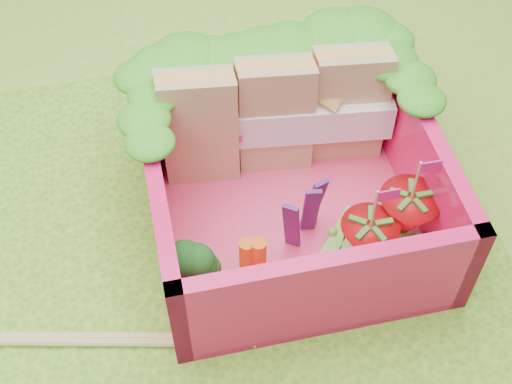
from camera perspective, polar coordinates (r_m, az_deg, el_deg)
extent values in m
plane|color=#72B633|center=(3.45, -2.49, -4.23)|extent=(14.00, 14.00, 0.00)
cube|color=#559E23|center=(3.44, -2.50, -4.09)|extent=(2.60, 2.60, 0.03)
cube|color=#E63A68|center=(3.49, 2.70, -1.86)|extent=(1.30, 1.30, 0.05)
cube|color=#F3145B|center=(3.70, 0.51, 7.94)|extent=(1.30, 0.07, 0.55)
cube|color=#F3145B|center=(2.96, 5.80, -8.24)|extent=(1.30, 0.07, 0.55)
cube|color=#F3145B|center=(3.24, -7.75, -1.04)|extent=(0.07, 1.30, 0.55)
cube|color=#F3145B|center=(3.46, 12.78, 2.42)|extent=(0.07, 1.30, 0.55)
ellipsoid|color=#2D991B|center=(3.40, -7.70, 10.32)|extent=(0.30, 0.30, 0.11)
ellipsoid|color=#2D991B|center=(3.41, -5.59, 10.66)|extent=(0.30, 0.30, 0.11)
ellipsoid|color=#2D991B|center=(3.42, -3.49, 10.98)|extent=(0.30, 0.30, 0.11)
ellipsoid|color=#2D991B|center=(3.44, -1.40, 11.28)|extent=(0.30, 0.30, 0.11)
ellipsoid|color=#2D991B|center=(3.46, 0.68, 11.57)|extent=(0.30, 0.30, 0.11)
ellipsoid|color=#2D991B|center=(3.48, 2.73, 11.84)|extent=(0.30, 0.30, 0.11)
ellipsoid|color=#2D991B|center=(3.51, 4.75, 12.09)|extent=(0.30, 0.30, 0.11)
ellipsoid|color=#2D991B|center=(3.54, 6.74, 12.32)|extent=(0.30, 0.30, 0.11)
ellipsoid|color=#2D991B|center=(3.58, 8.70, 12.53)|extent=(0.30, 0.30, 0.11)
ellipsoid|color=#2D991B|center=(3.05, -8.00, 4.35)|extent=(0.27, 0.27, 0.10)
ellipsoid|color=#2D991B|center=(3.15, -8.33, 6.16)|extent=(0.27, 0.27, 0.10)
ellipsoid|color=#2D991B|center=(3.25, -8.64, 7.85)|extent=(0.27, 0.27, 0.10)
ellipsoid|color=#2D991B|center=(3.36, -8.93, 9.44)|extent=(0.27, 0.27, 0.10)
ellipsoid|color=#2D991B|center=(3.28, 12.61, 7.45)|extent=(0.27, 0.27, 0.10)
ellipsoid|color=#2D991B|center=(3.37, 11.79, 9.08)|extent=(0.27, 0.27, 0.10)
ellipsoid|color=#2D991B|center=(3.46, 11.00, 10.61)|extent=(0.27, 0.27, 0.10)
ellipsoid|color=#2D991B|center=(3.56, 10.24, 12.06)|extent=(0.27, 0.27, 0.10)
cube|color=tan|center=(3.41, -4.60, 5.17)|extent=(0.37, 0.19, 0.64)
cube|color=tan|center=(3.45, 1.49, 6.13)|extent=(0.37, 0.19, 0.64)
cube|color=tan|center=(3.54, 7.37, 6.99)|extent=(0.37, 0.19, 0.64)
cube|color=white|center=(3.47, 1.48, 5.76)|extent=(1.16, 0.31, 0.20)
cylinder|color=#62A54F|center=(3.18, -4.64, -6.85)|extent=(0.12, 0.12, 0.13)
ellipsoid|color=#134A18|center=(3.08, -4.78, -5.63)|extent=(0.31, 0.31, 0.12)
cylinder|color=#F75D14|center=(3.16, -0.73, -5.37)|extent=(0.07, 0.07, 0.24)
cylinder|color=#F75D14|center=(3.15, 0.22, -5.40)|extent=(0.07, 0.07, 0.26)
cube|color=#4E1B61|center=(3.18, 2.87, -2.74)|extent=(0.07, 0.06, 0.38)
cube|color=#4E1B61|center=(3.24, 4.40, -1.47)|extent=(0.07, 0.03, 0.38)
cube|color=#4E1B61|center=(3.27, 4.67, -0.87)|extent=(0.07, 0.04, 0.38)
cone|color=#B60B1C|center=(3.24, 8.87, -4.07)|extent=(0.26, 0.26, 0.26)
cylinder|color=tan|center=(3.04, 9.44, -1.35)|extent=(0.01, 0.01, 0.24)
cube|color=#D32387|center=(2.99, 10.53, -0.25)|extent=(0.10, 0.01, 0.06)
cone|color=#B60B1C|center=(3.34, 11.92, -1.97)|extent=(0.28, 0.28, 0.28)
cylinder|color=tan|center=(3.14, 12.69, 0.89)|extent=(0.01, 0.01, 0.24)
cube|color=#D32387|center=(3.10, 13.79, 1.98)|extent=(0.10, 0.01, 0.06)
cube|color=#71C43D|center=(3.54, 10.85, -0.73)|extent=(0.29, 0.27, 0.05)
cube|color=#71C43D|center=(3.41, 12.20, -3.90)|extent=(0.32, 0.17, 0.05)
cube|color=#71C43D|center=(3.28, 7.17, -5.80)|extent=(0.21, 0.32, 0.05)
cube|color=#71C43D|center=(3.38, 6.73, -3.39)|extent=(0.26, 0.29, 0.05)
cube|color=#E8CF7F|center=(3.31, -19.39, -11.22)|extent=(2.11, 0.51, 0.04)
cube|color=#E8CF7F|center=(3.30, -18.45, -10.85)|extent=(2.11, 0.51, 0.04)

